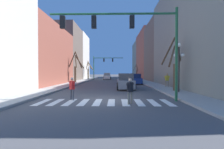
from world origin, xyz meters
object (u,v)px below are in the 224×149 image
at_px(car_driving_away_lane, 107,76).
at_px(pedestrian_crossing_street, 167,79).
at_px(street_tree_left_mid, 89,70).
at_px(car_parked_right_near, 135,79).
at_px(pedestrian_waiting_at_curb, 72,87).
at_px(traffic_signal_far, 103,63).
at_px(street_tree_left_far, 174,68).
at_px(street_tree_right_near, 137,73).
at_px(pedestrian_near_right_corner, 130,89).
at_px(street_tree_left_near, 76,67).
at_px(traffic_signal_near, 128,31).
at_px(street_lamp_right_corner, 179,57).
at_px(car_parked_left_far, 126,82).

bearing_deg(car_driving_away_lane, pedestrian_crossing_street, 18.32).
bearing_deg(street_tree_left_mid, car_parked_right_near, -58.68).
bearing_deg(pedestrian_waiting_at_curb, traffic_signal_far, -47.87).
bearing_deg(car_parked_right_near, traffic_signal_far, 22.25).
distance_m(pedestrian_crossing_street, street_tree_left_far, 4.09).
bearing_deg(pedestrian_crossing_street, street_tree_right_near, -90.37).
xyz_separation_m(traffic_signal_far, pedestrian_near_right_corner, (4.17, -33.76, -3.40)).
relative_size(car_parked_right_near, street_tree_left_near, 0.89).
bearing_deg(street_tree_right_near, traffic_signal_near, -97.89).
bearing_deg(street_lamp_right_corner, street_tree_left_far, 91.62).
bearing_deg(car_driving_away_lane, traffic_signal_far, -27.72).
xyz_separation_m(pedestrian_waiting_at_curb, street_tree_right_near, (8.73, 34.62, 0.79)).
xyz_separation_m(car_parked_right_near, car_parked_left_far, (-1.98, -8.60, 0.06)).
xyz_separation_m(pedestrian_near_right_corner, street_tree_left_far, (4.85, 6.53, 1.41)).
bearing_deg(pedestrian_waiting_at_curb, street_tree_right_near, -62.44).
distance_m(traffic_signal_near, street_tree_left_near, 20.33).
bearing_deg(street_tree_left_far, street_lamp_right_corner, -88.38).
xyz_separation_m(traffic_signal_far, car_driving_away_lane, (1.06, 2.01, -3.56)).
distance_m(street_tree_left_near, street_tree_left_mid, 14.87).
xyz_separation_m(street_tree_right_near, street_tree_left_far, (0.05, -29.58, 0.62)).
bearing_deg(car_parked_left_far, street_tree_left_far, -122.66).
bearing_deg(street_tree_left_mid, car_parked_left_far, -72.11).
relative_size(traffic_signal_far, street_tree_left_near, 1.38).
distance_m(traffic_signal_near, car_parked_left_far, 9.17).
distance_m(street_lamp_right_corner, street_tree_left_mid, 32.02).
bearing_deg(pedestrian_near_right_corner, car_parked_right_near, -141.72).
xyz_separation_m(street_lamp_right_corner, car_parked_right_near, (-2.62, 12.70, -2.51)).
xyz_separation_m(traffic_signal_near, pedestrian_crossing_street, (5.34, 9.22, -3.62)).
xyz_separation_m(traffic_signal_far, car_parked_left_far, (4.44, -24.30, -3.51)).
distance_m(street_lamp_right_corner, street_tree_right_near, 30.78).
bearing_deg(pedestrian_near_right_corner, pedestrian_waiting_at_curb, -65.34).
bearing_deg(traffic_signal_far, street_tree_right_near, 14.67).
distance_m(traffic_signal_far, car_parked_right_near, 17.33).
xyz_separation_m(traffic_signal_near, traffic_signal_far, (-4.12, 32.58, -0.40)).
relative_size(traffic_signal_near, street_tree_left_near, 1.58).
xyz_separation_m(street_lamp_right_corner, pedestrian_waiting_at_curb, (-8.81, -3.88, -2.35)).
relative_size(traffic_signal_far, pedestrian_near_right_corner, 4.74).
height_order(traffic_signal_near, pedestrian_waiting_at_curb, traffic_signal_near).
height_order(pedestrian_near_right_corner, street_tree_left_far, street_tree_left_far).
xyz_separation_m(traffic_signal_near, street_tree_right_near, (4.84, 34.93, -3.01)).
bearing_deg(traffic_signal_near, car_driving_away_lane, 95.06).
relative_size(street_tree_right_near, street_tree_left_near, 0.74).
xyz_separation_m(car_parked_left_far, street_tree_left_far, (4.58, -2.93, 1.51)).
distance_m(traffic_signal_near, car_driving_away_lane, 34.96).
bearing_deg(traffic_signal_far, street_lamp_right_corner, -72.33).
bearing_deg(street_lamp_right_corner, traffic_signal_far, 107.67).
relative_size(car_parked_right_near, street_tree_left_mid, 1.02).
relative_size(pedestrian_near_right_corner, street_tree_left_near, 0.29).
xyz_separation_m(street_tree_right_near, street_tree_left_near, (-12.63, -16.25, 1.03)).
bearing_deg(traffic_signal_near, street_tree_left_far, 47.60).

